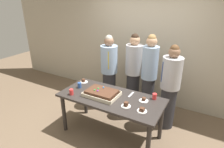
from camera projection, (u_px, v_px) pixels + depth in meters
ground_plane at (111, 134)px, 3.54m from camera, size 12.00×12.00×0.00m
interior_back_panel at (147, 37)px, 4.25m from camera, size 8.00×0.12×3.00m
party_table at (111, 102)px, 3.28m from camera, size 1.78×0.80×0.78m
sheet_cake at (102, 93)px, 3.26m from camera, size 0.58×0.40×0.12m
plated_slice_near_left at (142, 110)px, 2.83m from camera, size 0.15×0.15×0.06m
plated_slice_near_right at (126, 105)px, 2.95m from camera, size 0.15×0.15×0.08m
plated_slice_far_left at (84, 81)px, 3.77m from camera, size 0.15×0.15×0.07m
plated_slice_far_right at (144, 100)px, 3.11m from camera, size 0.15×0.15×0.06m
drink_cup_nearest at (154, 96)px, 3.15m from camera, size 0.07×0.07×0.10m
drink_cup_middle at (71, 92)px, 3.29m from camera, size 0.07×0.07×0.10m
drink_cup_far_end at (80, 85)px, 3.54m from camera, size 0.07×0.07×0.10m
cake_server_utensil at (131, 95)px, 3.30m from camera, size 0.03×0.20×0.01m
person_serving_front at (109, 71)px, 4.14m from camera, size 0.35×0.35×1.63m
person_green_shirt_behind at (170, 87)px, 3.45m from camera, size 0.35×0.35×1.61m
person_striped_tie_right at (149, 76)px, 3.75m from camera, size 0.31×0.31×1.72m
person_far_right_suit at (133, 71)px, 4.10m from camera, size 0.35×0.35×1.66m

